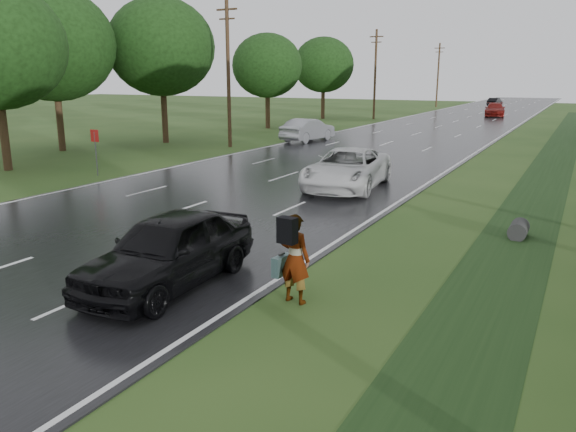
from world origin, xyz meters
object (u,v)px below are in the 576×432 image
(pedestrian, at_px, (294,257))
(white_pickup, at_px, (347,169))
(dark_sedan, at_px, (168,250))
(road_sign, at_px, (95,143))
(silver_sedan, at_px, (308,130))

(pedestrian, xyz_separation_m, white_pickup, (-3.84, 12.50, -0.13))
(dark_sedan, bearing_deg, white_pickup, 91.73)
(dark_sedan, bearing_deg, pedestrian, 8.34)
(road_sign, relative_size, white_pickup, 0.37)
(dark_sedan, relative_size, silver_sedan, 0.99)
(road_sign, bearing_deg, dark_sedan, -38.15)
(road_sign, distance_m, dark_sedan, 16.77)
(road_sign, relative_size, silver_sedan, 0.44)
(pedestrian, bearing_deg, white_pickup, -66.47)
(pedestrian, distance_m, dark_sedan, 3.08)
(road_sign, bearing_deg, pedestrian, -31.19)
(road_sign, height_order, silver_sedan, road_sign)
(white_pickup, xyz_separation_m, silver_sedan, (-9.66, 15.85, -0.01))
(white_pickup, bearing_deg, road_sign, -174.07)
(white_pickup, distance_m, silver_sedan, 18.56)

